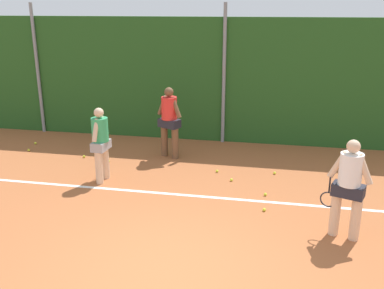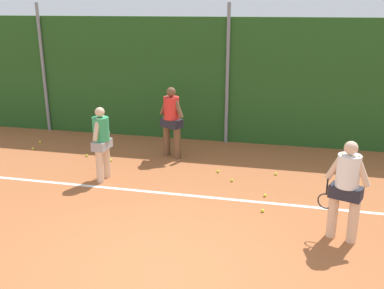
{
  "view_description": "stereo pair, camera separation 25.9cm",
  "coord_description": "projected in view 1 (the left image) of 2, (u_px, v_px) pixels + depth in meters",
  "views": [
    {
      "loc": [
        1.46,
        -5.45,
        3.83
      ],
      "look_at": [
        -0.25,
        3.25,
        0.96
      ],
      "focal_mm": 40.44,
      "sensor_mm": 36.0,
      "label": 1
    },
    {
      "loc": [
        1.71,
        -5.4,
        3.83
      ],
      "look_at": [
        -0.25,
        3.25,
        0.96
      ],
      "focal_mm": 40.44,
      "sensor_mm": 36.0,
      "label": 2
    }
  ],
  "objects": [
    {
      "name": "fence_post_center",
      "position": [
        224.0,
        75.0,
        12.11
      ],
      "size": [
        0.1,
        0.1,
        3.91
      ],
      "primitive_type": "cylinder",
      "color": "gray",
      "rests_on": "ground_plane"
    },
    {
      "name": "tennis_ball_8",
      "position": [
        35.0,
        143.0,
        12.46
      ],
      "size": [
        0.07,
        0.07,
        0.07
      ],
      "primitive_type": "sphere",
      "color": "#CCDB33",
      "rests_on": "ground_plane"
    },
    {
      "name": "player_backcourt_far",
      "position": [
        169.0,
        119.0,
        11.13
      ],
      "size": [
        0.72,
        0.52,
        1.86
      ],
      "rotation": [
        0.0,
        0.0,
        5.83
      ],
      "color": "brown",
      "rests_on": "ground_plane"
    },
    {
      "name": "tennis_ball_7",
      "position": [
        275.0,
        173.0,
        10.25
      ],
      "size": [
        0.07,
        0.07,
        0.07
      ],
      "primitive_type": "sphere",
      "color": "#CCDB33",
      "rests_on": "ground_plane"
    },
    {
      "name": "tennis_ball_5",
      "position": [
        355.0,
        180.0,
        9.84
      ],
      "size": [
        0.07,
        0.07,
        0.07
      ],
      "primitive_type": "sphere",
      "color": "#CCDB33",
      "rests_on": "ground_plane"
    },
    {
      "name": "tennis_ball_3",
      "position": [
        217.0,
        171.0,
        10.37
      ],
      "size": [
        0.07,
        0.07,
        0.07
      ],
      "primitive_type": "sphere",
      "color": "#CCDB33",
      "rests_on": "ground_plane"
    },
    {
      "name": "tennis_ball_12",
      "position": [
        84.0,
        156.0,
        11.37
      ],
      "size": [
        0.07,
        0.07,
        0.07
      ],
      "primitive_type": "sphere",
      "color": "#CCDB33",
      "rests_on": "ground_plane"
    },
    {
      "name": "tennis_ball_0",
      "position": [
        264.0,
        210.0,
        8.41
      ],
      "size": [
        0.07,
        0.07,
        0.07
      ],
      "primitive_type": "sphere",
      "color": "#CCDB33",
      "rests_on": "ground_plane"
    },
    {
      "name": "hedge_fence_backdrop",
      "position": [
        225.0,
        81.0,
        12.33
      ],
      "size": [
        19.8,
        0.25,
        3.53
      ],
      "primitive_type": "cube",
      "color": "#23511E",
      "rests_on": "ground_plane"
    },
    {
      "name": "ground_plane",
      "position": [
        192.0,
        212.0,
        8.4
      ],
      "size": [
        30.46,
        30.46,
        0.0
      ],
      "primitive_type": "plane",
      "color": "#A85B33"
    },
    {
      "name": "tennis_ball_4",
      "position": [
        231.0,
        180.0,
        9.85
      ],
      "size": [
        0.07,
        0.07,
        0.07
      ],
      "primitive_type": "sphere",
      "color": "#CCDB33",
      "rests_on": "ground_plane"
    },
    {
      "name": "player_midcourt",
      "position": [
        101.0,
        141.0,
        9.61
      ],
      "size": [
        0.37,
        0.79,
        1.7
      ],
      "rotation": [
        0.0,
        0.0,
        1.52
      ],
      "color": "beige",
      "rests_on": "ground_plane"
    },
    {
      "name": "tennis_ball_11",
      "position": [
        108.0,
        161.0,
        11.04
      ],
      "size": [
        0.07,
        0.07,
        0.07
      ],
      "primitive_type": "sphere",
      "color": "#CCDB33",
      "rests_on": "ground_plane"
    },
    {
      "name": "tennis_ball_6",
      "position": [
        265.0,
        194.0,
        9.09
      ],
      "size": [
        0.07,
        0.07,
        0.07
      ],
      "primitive_type": "sphere",
      "color": "#CCDB33",
      "rests_on": "ground_plane"
    },
    {
      "name": "court_baseline_paint",
      "position": [
        199.0,
        196.0,
        9.07
      ],
      "size": [
        14.47,
        0.1,
        0.01
      ],
      "primitive_type": "cube",
      "color": "white",
      "rests_on": "ground_plane"
    },
    {
      "name": "tennis_ball_10",
      "position": [
        29.0,
        150.0,
        11.88
      ],
      "size": [
        0.07,
        0.07,
        0.07
      ],
      "primitive_type": "sphere",
      "color": "#CCDB33",
      "rests_on": "ground_plane"
    },
    {
      "name": "player_foreground_near",
      "position": [
        349.0,
        184.0,
        7.2
      ],
      "size": [
        0.79,
        0.46,
        1.76
      ],
      "rotation": [
        0.0,
        0.0,
        2.78
      ],
      "color": "beige",
      "rests_on": "ground_plane"
    },
    {
      "name": "fence_post_left",
      "position": [
        38.0,
        70.0,
        13.16
      ],
      "size": [
        0.1,
        0.1,
        3.91
      ],
      "primitive_type": "cylinder",
      "color": "gray",
      "rests_on": "ground_plane"
    }
  ]
}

